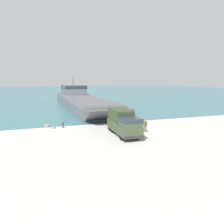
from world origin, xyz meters
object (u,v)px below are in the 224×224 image
at_px(soldier_on_ramp, 145,125).
at_px(mooring_bollard, 63,125).
at_px(landing_craft, 80,99).
at_px(military_truck, 123,122).
at_px(moored_boat_a, 75,94).

relative_size(soldier_on_ramp, mooring_bollard, 1.99).
bearing_deg(soldier_on_ramp, landing_craft, 54.43).
relative_size(military_truck, moored_boat_a, 1.08).
bearing_deg(mooring_bollard, military_truck, -43.93).
height_order(landing_craft, soldier_on_ramp, landing_craft).
distance_m(soldier_on_ramp, mooring_bollard, 12.21).
height_order(landing_craft, mooring_bollard, landing_craft).
relative_size(moored_boat_a, mooring_bollard, 8.01).
relative_size(landing_craft, moored_boat_a, 6.01).
relative_size(military_truck, mooring_bollard, 8.69).
bearing_deg(military_truck, moored_boat_a, 178.15).
xyz_separation_m(soldier_on_ramp, moored_boat_a, (1.85, 66.46, -0.27)).
xyz_separation_m(landing_craft, mooring_bollard, (-7.36, -24.05, -1.46)).
bearing_deg(mooring_bollard, landing_craft, 72.98).
bearing_deg(moored_boat_a, mooring_bollard, 177.74).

